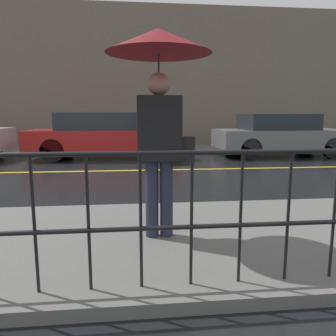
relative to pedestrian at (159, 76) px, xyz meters
name	(u,v)px	position (x,y,z in m)	size (l,w,h in m)	color
ground_plane	(82,171)	(-1.53, 4.81, -1.77)	(80.00, 80.00, 0.00)	black
sidewalk_near	(11,246)	(-1.53, 0.01, -1.71)	(28.00, 2.58, 0.11)	#60605E
sidewalk_far	(100,150)	(-1.53, 9.34, -1.71)	(28.00, 2.06, 0.11)	#60605E
lane_marking	(82,171)	(-1.53, 4.81, -1.76)	(25.20, 0.12, 0.01)	gold
building_storefront	(101,78)	(-1.53, 10.53, 1.10)	(28.00, 0.30, 5.74)	#706656
pedestrian	(159,76)	(0.00, 0.00, 0.00)	(1.05, 1.05, 2.11)	#23283D
car_red	(103,135)	(-1.23, 7.26, -1.02)	(4.70, 1.73, 1.45)	maroon
car_grey	(280,134)	(4.64, 7.26, -1.04)	(4.34, 1.89, 1.41)	slate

